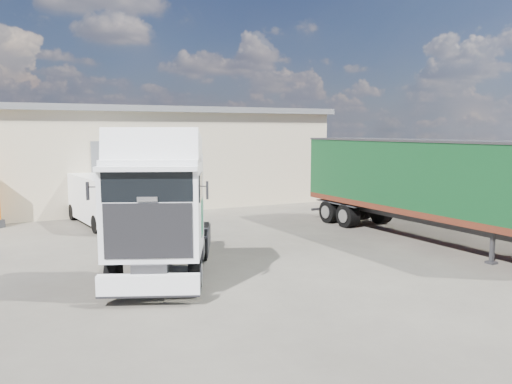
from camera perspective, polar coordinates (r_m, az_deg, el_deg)
name	(u,v)px	position (r m, az deg, el deg)	size (l,w,h in m)	color
ground	(261,257)	(16.45, 0.54, -7.40)	(120.00, 120.00, 0.00)	black
warehouse	(40,156)	(30.40, -23.44, 3.77)	(30.60, 12.60, 5.42)	#B4A98A
brick_boundary_wall	(407,185)	(27.58, 16.90, 0.83)	(0.35, 26.00, 2.50)	maroon
tractor_unit	(159,218)	(13.74, -10.98, -2.91)	(4.49, 6.54, 4.19)	black
box_trailer	(422,179)	(19.78, 18.41, 1.45)	(3.21, 11.47, 3.77)	#2D2D30
panel_van	(107,200)	(22.65, -16.65, -0.84)	(2.93, 5.50, 2.14)	black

